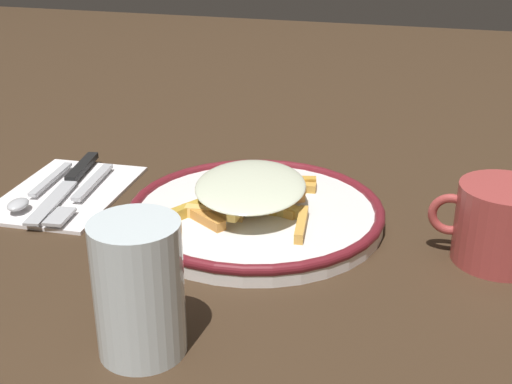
% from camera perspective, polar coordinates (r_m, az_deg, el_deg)
% --- Properties ---
extents(ground_plane, '(2.60, 2.60, 0.00)m').
position_cam_1_polar(ground_plane, '(0.76, -0.00, -2.53)').
color(ground_plane, '#3D2B1B').
extents(plate, '(0.28, 0.28, 0.02)m').
position_cam_1_polar(plate, '(0.76, -0.00, -1.72)').
color(plate, white).
rests_on(plate, ground_plane).
extents(fries_heap, '(0.15, 0.17, 0.03)m').
position_cam_1_polar(fries_heap, '(0.76, -0.32, 0.16)').
color(fries_heap, '#E1B65C').
rests_on(fries_heap, plate).
extents(napkin, '(0.14, 0.20, 0.01)m').
position_cam_1_polar(napkin, '(0.86, -15.57, 0.07)').
color(napkin, white).
rests_on(napkin, ground_plane).
extents(fork, '(0.04, 0.18, 0.01)m').
position_cam_1_polar(fork, '(0.84, -14.30, -0.06)').
color(fork, silver).
rests_on(fork, napkin).
extents(knife, '(0.05, 0.21, 0.01)m').
position_cam_1_polar(knife, '(0.88, -15.19, 1.00)').
color(knife, black).
rests_on(knife, napkin).
extents(spoon, '(0.03, 0.15, 0.01)m').
position_cam_1_polar(spoon, '(0.85, -18.21, -0.14)').
color(spoon, silver).
rests_on(spoon, napkin).
extents(water_glass, '(0.07, 0.07, 0.11)m').
position_cam_1_polar(water_glass, '(0.54, -9.76, -7.97)').
color(water_glass, silver).
rests_on(water_glass, ground_plane).
extents(coffee_mug, '(0.12, 0.09, 0.08)m').
position_cam_1_polar(coffee_mug, '(0.71, 19.75, -2.52)').
color(coffee_mug, '#AB3F3C').
rests_on(coffee_mug, ground_plane).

